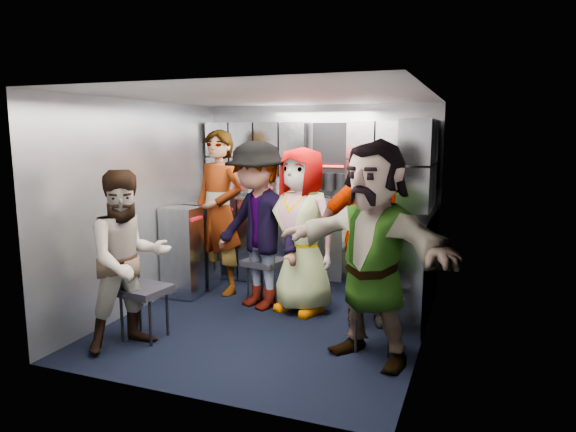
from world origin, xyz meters
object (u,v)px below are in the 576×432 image
(attendant_arc_a, at_px, (129,260))
(attendant_arc_c, at_px, (302,231))
(jump_seat_near_right, at_px, (376,306))
(attendant_arc_e, at_px, (373,252))
(jump_seat_mid_right, at_px, (369,280))
(jump_seat_near_left, at_px, (144,293))
(attendant_arc_d, at_px, (366,235))
(attendant_standing, at_px, (219,213))
(jump_seat_center, at_px, (307,268))
(attendant_arc_b, at_px, (257,226))
(jump_seat_mid_left, at_px, (265,264))

(attendant_arc_a, xyz_separation_m, attendant_arc_c, (1.04, 1.33, 0.08))
(jump_seat_near_right, relative_size, attendant_arc_e, 0.26)
(jump_seat_mid_right, relative_size, attendant_arc_c, 0.25)
(jump_seat_mid_right, relative_size, attendant_arc_e, 0.24)
(jump_seat_near_left, distance_m, attendant_arc_d, 2.06)
(attendant_standing, distance_m, attendant_arc_e, 2.25)
(attendant_arc_c, height_order, attendant_arc_e, attendant_arc_e)
(jump_seat_center, xyz_separation_m, attendant_arc_b, (-0.46, -0.22, 0.45))
(jump_seat_near_left, bearing_deg, jump_seat_mid_right, 35.98)
(attendant_arc_c, bearing_deg, jump_seat_near_right, -21.10)
(attendant_standing, height_order, attendant_arc_a, attendant_standing)
(jump_seat_near_right, distance_m, attendant_arc_e, 0.52)
(attendant_arc_d, xyz_separation_m, attendant_arc_e, (0.21, -0.77, 0.02))
(jump_seat_near_right, bearing_deg, attendant_arc_e, -90.00)
(attendant_arc_a, bearing_deg, attendant_arc_d, -22.37)
(jump_seat_center, bearing_deg, attendant_arc_b, -154.09)
(jump_seat_mid_right, xyz_separation_m, jump_seat_near_right, (0.21, -0.77, 0.01))
(jump_seat_near_right, bearing_deg, jump_seat_mid_left, 148.49)
(jump_seat_near_right, height_order, attendant_arc_e, attendant_arc_e)
(attendant_arc_c, bearing_deg, attendant_arc_e, -27.72)
(jump_seat_mid_right, bearing_deg, attendant_arc_a, -140.26)
(jump_seat_near_left, height_order, attendant_arc_b, attendant_arc_b)
(jump_seat_mid_right, xyz_separation_m, attendant_arc_c, (-0.67, -0.09, 0.45))
(jump_seat_mid_right, bearing_deg, jump_seat_center, 172.18)
(jump_seat_mid_left, relative_size, attendant_standing, 0.25)
(jump_seat_near_right, bearing_deg, jump_seat_mid_right, 105.49)
(attendant_arc_e, bearing_deg, attendant_standing, 173.59)
(jump_seat_mid_left, bearing_deg, attendant_arc_b, -90.00)
(attendant_arc_c, distance_m, attendant_arc_d, 0.67)
(attendant_arc_a, relative_size, attendant_arc_b, 0.88)
(jump_seat_near_right, bearing_deg, jump_seat_center, 135.59)
(attendant_arc_c, bearing_deg, jump_seat_mid_right, 24.22)
(attendant_standing, bearing_deg, attendant_arc_b, -12.78)
(attendant_standing, bearing_deg, attendant_arc_c, 0.19)
(attendant_standing, relative_size, attendant_arc_c, 1.10)
(attendant_arc_c, bearing_deg, attendant_standing, -177.24)
(jump_seat_near_right, bearing_deg, attendant_arc_c, 142.21)
(jump_seat_center, bearing_deg, jump_seat_mid_right, -7.82)
(jump_seat_near_left, relative_size, jump_seat_near_right, 1.04)
(jump_seat_near_left, height_order, jump_seat_mid_left, jump_seat_near_left)
(jump_seat_mid_right, distance_m, attendant_arc_c, 0.81)
(jump_seat_mid_left, xyz_separation_m, attendant_standing, (-0.60, 0.13, 0.50))
(jump_seat_mid_left, height_order, attendant_arc_b, attendant_arc_b)
(jump_seat_near_left, distance_m, attendant_standing, 1.50)
(jump_seat_mid_right, bearing_deg, attendant_arc_c, -172.47)
(attendant_arc_c, bearing_deg, jump_seat_near_left, -115.39)
(attendant_standing, bearing_deg, jump_seat_mid_right, 8.35)
(jump_seat_mid_right, xyz_separation_m, attendant_arc_b, (-1.13, -0.13, 0.48))
(jump_seat_mid_right, height_order, attendant_arc_c, attendant_arc_c)
(jump_seat_mid_left, relative_size, attendant_arc_c, 0.28)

